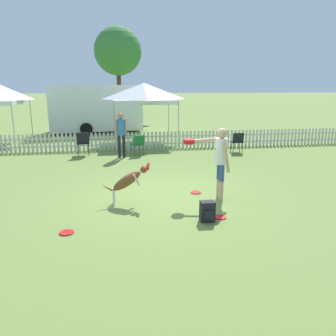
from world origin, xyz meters
TOP-DOWN VIEW (x-y plane):
  - ground_plane at (0.00, 0.00)m, footprint 240.00×240.00m
  - handler_person at (1.20, -0.44)m, footprint 1.02×0.68m
  - leaping_dog at (-0.91, -0.43)m, footprint 1.15×0.28m
  - frisbee_near_handler at (0.81, 0.10)m, footprint 0.27×0.27m
  - frisbee_near_dog at (-2.12, -1.83)m, footprint 0.27×0.27m
  - frisbee_midfield at (0.93, -1.55)m, footprint 0.27×0.27m
  - backpack_on_grass at (0.62, -1.68)m, footprint 0.29×0.24m
  - picket_fence at (0.00, 6.28)m, footprint 20.27×0.04m
  - folding_chair_blue_left at (-0.35, 5.11)m, footprint 0.58×0.59m
  - folding_chair_center at (3.71, 5.01)m, footprint 0.48×0.50m
  - folding_chair_green_right at (-2.47, 5.30)m, footprint 0.55×0.57m
  - canopy_tent_main at (0.16, 8.20)m, footprint 2.88×2.88m
  - spectator_standing at (-0.99, 4.69)m, footprint 0.41×0.27m
  - equipment_trailer at (-2.36, 12.06)m, footprint 6.07×2.86m
  - tree_left_grove at (-0.87, 23.78)m, footprint 4.26×4.26m

SIDE VIEW (x-z plane):
  - ground_plane at x=0.00m, z-range 0.00..0.00m
  - frisbee_near_handler at x=0.81m, z-range 0.00..0.02m
  - frisbee_near_dog at x=-2.12m, z-range 0.00..0.02m
  - frisbee_midfield at x=0.93m, z-range 0.00..0.02m
  - backpack_on_grass at x=0.62m, z-range 0.00..0.41m
  - picket_fence at x=0.00m, z-range 0.00..0.75m
  - folding_chair_blue_left at x=-0.35m, z-range 0.08..0.87m
  - folding_chair_center at x=3.71m, z-range 0.08..0.90m
  - folding_chair_green_right at x=-2.47m, z-range 0.10..1.02m
  - leaping_dog at x=-0.91m, z-range 0.08..1.05m
  - spectator_standing at x=-0.99m, z-range 0.19..1.88m
  - handler_person at x=1.20m, z-range 0.23..1.96m
  - equipment_trailer at x=-2.36m, z-range 0.07..2.78m
  - canopy_tent_main at x=0.16m, z-range 0.92..3.71m
  - tree_left_grove at x=-0.87m, z-range 1.75..9.58m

